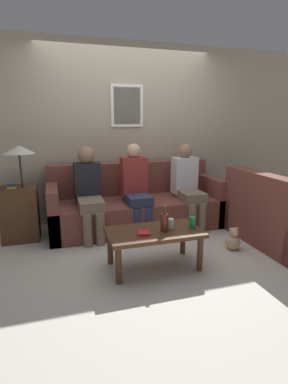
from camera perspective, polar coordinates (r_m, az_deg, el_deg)
ground_plane at (r=3.92m, az=0.57°, el=-8.94°), size 16.00×16.00×0.00m
wall_back at (r=4.60m, az=-3.31°, el=11.10°), size 9.00×0.08×2.60m
couch_main at (r=4.31m, az=-1.62°, el=-2.56°), size 2.41×0.91×0.89m
couch_side at (r=4.09m, az=24.49°, el=-4.68°), size 0.91×1.31×0.89m
coffee_table at (r=3.09m, az=1.94°, el=-8.39°), size 0.96×0.54×0.40m
side_table_with_lamp at (r=4.13m, az=-22.51°, el=-2.70°), size 0.47×0.44×1.20m
wine_bottle at (r=3.03m, az=3.92°, el=-5.67°), size 0.08×0.08×0.26m
drinking_glass at (r=3.12m, az=5.10°, el=-5.99°), size 0.07×0.07×0.10m
book_stack at (r=2.97m, az=-0.11°, el=-7.84°), size 0.14×0.14×0.03m
soda_can at (r=3.15m, az=9.20°, el=-5.78°), size 0.07×0.07×0.12m
person_left at (r=3.93m, az=-10.47°, el=0.54°), size 0.34×0.66×1.17m
person_middle at (r=4.04m, az=-1.57°, el=1.21°), size 0.34×0.58×1.19m
person_right at (r=4.30m, az=8.30°, el=1.61°), size 0.34×0.62×1.16m
teddy_bear at (r=3.73m, az=16.61°, el=-8.75°), size 0.17×0.17×0.27m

